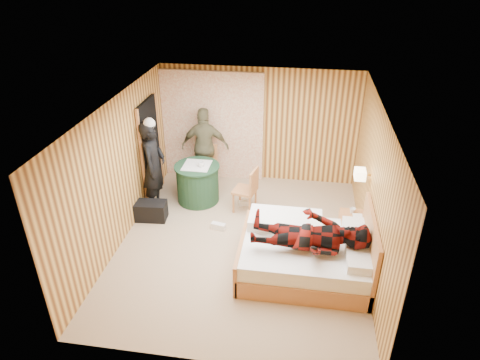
# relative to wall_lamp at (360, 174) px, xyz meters

# --- Properties ---
(floor) EXTENTS (4.20, 5.00, 0.01)m
(floor) POSITION_rel_wall_lamp_xyz_m (-1.92, -0.45, -1.30)
(floor) COLOR tan
(floor) RESTS_ON ground
(ceiling) EXTENTS (4.20, 5.00, 0.01)m
(ceiling) POSITION_rel_wall_lamp_xyz_m (-1.92, -0.45, 1.20)
(ceiling) COLOR silver
(ceiling) RESTS_ON wall_back
(wall_back) EXTENTS (4.20, 0.02, 2.50)m
(wall_back) POSITION_rel_wall_lamp_xyz_m (-1.92, 2.05, -0.05)
(wall_back) COLOR #ECBA5A
(wall_back) RESTS_ON floor
(wall_left) EXTENTS (0.02, 5.00, 2.50)m
(wall_left) POSITION_rel_wall_lamp_xyz_m (-4.02, -0.45, -0.05)
(wall_left) COLOR #ECBA5A
(wall_left) RESTS_ON floor
(wall_right) EXTENTS (0.02, 5.00, 2.50)m
(wall_right) POSITION_rel_wall_lamp_xyz_m (0.18, -0.45, -0.05)
(wall_right) COLOR #ECBA5A
(wall_right) RESTS_ON floor
(curtain) EXTENTS (2.20, 0.08, 2.40)m
(curtain) POSITION_rel_wall_lamp_xyz_m (-2.92, 1.98, -0.10)
(curtain) COLOR white
(curtain) RESTS_ON floor
(doorway) EXTENTS (0.06, 0.90, 2.05)m
(doorway) POSITION_rel_wall_lamp_xyz_m (-3.98, 0.95, -0.28)
(doorway) COLOR black
(doorway) RESTS_ON floor
(wall_lamp) EXTENTS (0.26, 0.24, 0.16)m
(wall_lamp) POSITION_rel_wall_lamp_xyz_m (0.00, 0.00, 0.00)
(wall_lamp) COLOR gold
(wall_lamp) RESTS_ON wall_right
(bed) EXTENTS (2.02, 1.59, 1.10)m
(bed) POSITION_rel_wall_lamp_xyz_m (-0.80, -0.99, -0.98)
(bed) COLOR tan
(bed) RESTS_ON floor
(nightstand) EXTENTS (0.43, 0.58, 0.56)m
(nightstand) POSITION_rel_wall_lamp_xyz_m (-0.04, -0.17, -1.01)
(nightstand) COLOR tan
(nightstand) RESTS_ON floor
(round_table) EXTENTS (0.91, 0.91, 0.81)m
(round_table) POSITION_rel_wall_lamp_xyz_m (-3.02, 0.87, -0.89)
(round_table) COLOR #20462A
(round_table) RESTS_ON floor
(chair_far) EXTENTS (0.51, 0.51, 0.93)m
(chair_far) POSITION_rel_wall_lamp_xyz_m (-3.00, 1.58, -0.76)
(chair_far) COLOR tan
(chair_far) RESTS_ON floor
(chair_near) EXTENTS (0.50, 0.50, 0.93)m
(chair_near) POSITION_rel_wall_lamp_xyz_m (-1.94, 0.61, -0.76)
(chair_near) COLOR tan
(chair_near) RESTS_ON floor
(duffel_bag) EXTENTS (0.67, 0.39, 0.36)m
(duffel_bag) POSITION_rel_wall_lamp_xyz_m (-3.77, 0.04, -1.12)
(duffel_bag) COLOR black
(duffel_bag) RESTS_ON floor
(sneaker_left) EXTENTS (0.25, 0.16, 0.11)m
(sneaker_left) POSITION_rel_wall_lamp_xyz_m (-2.05, 0.81, -1.25)
(sneaker_left) COLOR white
(sneaker_left) RESTS_ON floor
(sneaker_right) EXTENTS (0.28, 0.16, 0.12)m
(sneaker_right) POSITION_rel_wall_lamp_xyz_m (-2.41, -0.09, -1.24)
(sneaker_right) COLOR white
(sneaker_right) RESTS_ON floor
(woman_standing) EXTENTS (0.44, 0.66, 1.81)m
(woman_standing) POSITION_rel_wall_lamp_xyz_m (-3.77, 0.50, -0.40)
(woman_standing) COLOR black
(woman_standing) RESTS_ON floor
(man_at_table) EXTENTS (1.04, 0.50, 1.72)m
(man_at_table) POSITION_rel_wall_lamp_xyz_m (-3.02, 1.63, -0.44)
(man_at_table) COLOR #686545
(man_at_table) RESTS_ON floor
(man_on_bed) EXTENTS (0.86, 0.67, 1.77)m
(man_on_bed) POSITION_rel_wall_lamp_xyz_m (-0.77, -1.21, -0.32)
(man_on_bed) COLOR #650E09
(man_on_bed) RESTS_ON bed
(book_lower) EXTENTS (0.20, 0.25, 0.02)m
(book_lower) POSITION_rel_wall_lamp_xyz_m (-0.04, -0.22, -0.73)
(book_lower) COLOR white
(book_lower) RESTS_ON nightstand
(book_upper) EXTENTS (0.17, 0.23, 0.02)m
(book_upper) POSITION_rel_wall_lamp_xyz_m (-0.04, -0.22, -0.71)
(book_upper) COLOR white
(book_upper) RESTS_ON nightstand
(cup_nightstand) EXTENTS (0.11, 0.11, 0.09)m
(cup_nightstand) POSITION_rel_wall_lamp_xyz_m (-0.04, -0.04, -0.70)
(cup_nightstand) COLOR white
(cup_nightstand) RESTS_ON nightstand
(cup_table) EXTENTS (0.16, 0.16, 0.10)m
(cup_table) POSITION_rel_wall_lamp_xyz_m (-2.92, 0.82, -0.45)
(cup_table) COLOR white
(cup_table) RESTS_ON round_table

